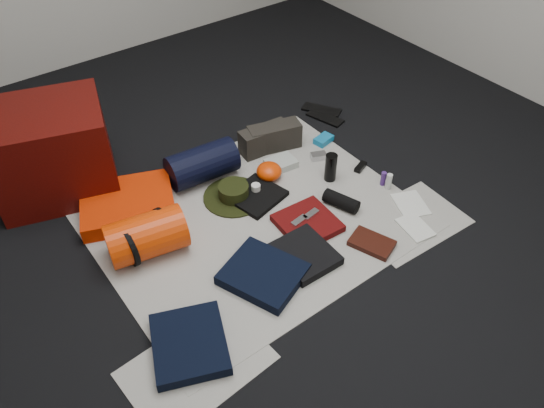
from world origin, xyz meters
TOP-DOWN VIEW (x-y plane):
  - floor at (0.00, 0.00)m, footprint 4.50×4.50m
  - newspaper_mat at (0.00, 0.00)m, footprint 1.60×1.30m
  - newspaper_sheet_front_left at (-0.70, -0.55)m, footprint 0.61×0.44m
  - newspaper_sheet_front_right at (0.65, -0.50)m, footprint 0.60×0.43m
  - red_cabinet at (-0.72, 0.89)m, footprint 0.73×0.67m
  - sleeping_pad at (-0.51, 0.48)m, footprint 0.60×0.55m
  - stuff_sack at (-0.56, 0.14)m, footprint 0.42×0.29m
  - sack_strap_left at (-0.66, 0.14)m, footprint 0.02×0.22m
  - sack_strap_right at (-0.46, 0.14)m, footprint 0.03×0.22m
  - navy_duffel at (-0.04, 0.47)m, footprint 0.41×0.24m
  - boonie_brim at (0.01, 0.22)m, footprint 0.39×0.39m
  - boonie_crown at (0.01, 0.22)m, footprint 0.17×0.17m
  - hiking_boot_left at (0.41, 0.48)m, footprint 0.32×0.15m
  - hiking_boot_right at (0.47, 0.46)m, footprint 0.34×0.20m
  - flip_flop_left at (0.99, 0.60)m, footprint 0.22×0.27m
  - flip_flop_right at (0.94, 0.51)m, footprint 0.16×0.27m
  - trousers_navy_a at (-0.68, -0.46)m, footprint 0.41×0.44m
  - trousers_navy_b at (-0.20, -0.34)m, footprint 0.42×0.44m
  - trousers_charcoal at (0.04, -0.36)m, footprint 0.27×0.30m
  - black_tshirt at (0.11, 0.14)m, footprint 0.32×0.31m
  - red_shirt at (0.19, -0.20)m, footprint 0.31×0.31m
  - orange_stuff_sack at (0.27, 0.24)m, footprint 0.15×0.15m
  - first_aid_pouch at (0.39, 0.28)m, footprint 0.19×0.15m
  - water_bottle at (0.54, 0.02)m, footprint 0.09×0.09m
  - speaker at (0.43, -0.19)m, footprint 0.14×0.21m
  - compact_camera at (0.61, 0.20)m, footprint 0.11×0.09m
  - cyan_case at (0.75, 0.31)m, footprint 0.13×0.10m
  - toiletry_purple at (0.75, -0.20)m, footprint 0.04×0.04m
  - toiletry_clear at (0.75, -0.24)m, footprint 0.03×0.03m
  - paperback_book at (0.36, -0.50)m, footprint 0.21×0.25m
  - map_booklet at (0.63, -0.55)m, footprint 0.16×0.21m
  - map_printout at (0.75, -0.42)m, footprint 0.22×0.25m
  - sunglasses at (0.75, -0.02)m, footprint 0.11×0.07m
  - key_cluster at (-0.75, -0.48)m, footprint 0.09×0.09m
  - tape_roll at (0.13, 0.17)m, footprint 0.05×0.05m
  - energy_bar_a at (0.15, -0.18)m, footprint 0.10×0.05m
  - energy_bar_b at (0.23, -0.18)m, footprint 0.10×0.05m

SIDE VIEW (x-z plane):
  - floor at x=0.00m, z-range -0.02..0.00m
  - newspaper_sheet_front_left at x=-0.70m, z-range 0.00..0.00m
  - newspaper_sheet_front_right at x=0.65m, z-range 0.00..0.00m
  - newspaper_mat at x=0.00m, z-range 0.00..0.01m
  - flip_flop_right at x=0.94m, z-range 0.00..0.01m
  - flip_flop_left at x=0.99m, z-range 0.00..0.01m
  - map_printout at x=0.75m, z-range 0.01..0.01m
  - boonie_brim at x=0.01m, z-range 0.01..0.02m
  - map_booklet at x=0.63m, z-range 0.01..0.02m
  - key_cluster at x=-0.75m, z-range 0.01..0.02m
  - sunglasses at x=0.75m, z-range 0.01..0.03m
  - black_tshirt at x=0.11m, z-range 0.01..0.03m
  - paperback_book at x=0.36m, z-range 0.01..0.04m
  - compact_camera at x=0.61m, z-range 0.01..0.04m
  - cyan_case at x=0.75m, z-range 0.01..0.04m
  - red_shirt at x=0.19m, z-range 0.01..0.04m
  - first_aid_pouch at x=0.39m, z-range 0.01..0.05m
  - trousers_charcoal at x=0.04m, z-range 0.01..0.05m
  - trousers_navy_a at x=-0.68m, z-range 0.01..0.06m
  - trousers_navy_b at x=-0.20m, z-range 0.01..0.06m
  - speaker at x=0.43m, z-range 0.01..0.08m
  - toiletry_purple at x=0.75m, z-range 0.01..0.09m
  - sleeping_pad at x=-0.51m, z-range 0.01..0.09m
  - tape_roll at x=0.13m, z-range 0.03..0.07m
  - energy_bar_a at x=0.15m, z-range 0.04..0.06m
  - energy_bar_b at x=0.23m, z-range 0.04..0.06m
  - boonie_crown at x=0.01m, z-range 0.02..0.09m
  - orange_stuff_sack at x=0.27m, z-range 0.01..0.10m
  - toiletry_clear at x=0.75m, z-range 0.01..0.10m
  - hiking_boot_left at x=0.41m, z-range 0.01..0.16m
  - hiking_boot_right at x=0.47m, z-range 0.01..0.17m
  - water_bottle at x=0.54m, z-range 0.01..0.18m
  - navy_duffel at x=-0.04m, z-range 0.01..0.21m
  - sack_strap_left at x=-0.66m, z-range 0.01..0.22m
  - sack_strap_right at x=-0.46m, z-range 0.01..0.22m
  - stuff_sack at x=-0.56m, z-range 0.01..0.23m
  - red_cabinet at x=-0.72m, z-range 0.00..0.51m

